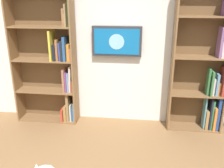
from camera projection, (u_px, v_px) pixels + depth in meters
wall_back at (120, 35)px, 3.59m from camera, size 4.52×0.06×2.70m
bookshelf_left at (206, 64)px, 3.41m from camera, size 0.76×0.28×2.19m
bookshelf_right at (52, 63)px, 3.69m from camera, size 0.95×0.28×1.97m
wall_mounted_tv at (117, 41)px, 3.54m from camera, size 0.72×0.07×0.44m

